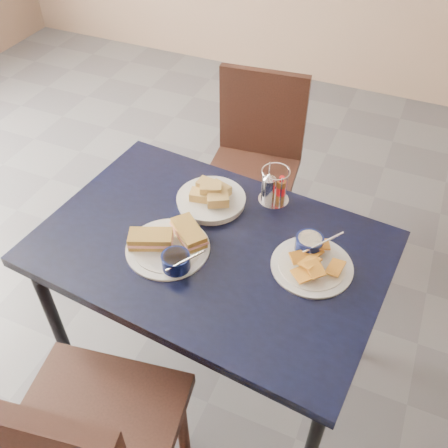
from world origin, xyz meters
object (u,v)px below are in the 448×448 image
at_px(dining_table, 211,259).
at_px(chair_far, 258,153).
at_px(condiment_caddy, 273,188).
at_px(chair_near, 69,445).
at_px(bread_basket, 211,197).
at_px(plantain_plate, 311,257).
at_px(sandwich_plate, 170,245).

distance_m(dining_table, chair_far, 0.89).
xyz_separation_m(dining_table, condiment_caddy, (0.11, 0.29, 0.13)).
distance_m(chair_near, condiment_caddy, 1.03).
xyz_separation_m(chair_near, bread_basket, (0.03, 0.88, 0.19)).
height_order(dining_table, chair_far, chair_far).
height_order(plantain_plate, condiment_caddy, condiment_caddy).
height_order(dining_table, bread_basket, bread_basket).
bearing_deg(condiment_caddy, chair_far, 114.39).
xyz_separation_m(chair_far, condiment_caddy, (0.26, -0.57, 0.30)).
bearing_deg(chair_near, condiment_caddy, 77.24).
bearing_deg(chair_near, bread_basket, 88.30).
relative_size(plantain_plate, bread_basket, 1.07).
bearing_deg(condiment_caddy, sandwich_plate, -120.91).
distance_m(plantain_plate, bread_basket, 0.43).
distance_m(dining_table, plantain_plate, 0.34).
bearing_deg(condiment_caddy, bread_basket, -152.30).
distance_m(bread_basket, condiment_caddy, 0.22).
height_order(chair_near, plantain_plate, chair_near).
bearing_deg(bread_basket, dining_table, -66.09).
distance_m(dining_table, sandwich_plate, 0.16).
distance_m(dining_table, bread_basket, 0.23).
bearing_deg(dining_table, condiment_caddy, 69.35).
bearing_deg(condiment_caddy, dining_table, -110.65).
relative_size(chair_near, bread_basket, 4.19).
bearing_deg(bread_basket, condiment_caddy, 27.70).
height_order(chair_far, sandwich_plate, chair_far).
distance_m(chair_far, plantain_plate, 0.97).
bearing_deg(dining_table, sandwich_plate, -146.00).
relative_size(sandwich_plate, plantain_plate, 1.17).
distance_m(dining_table, condiment_caddy, 0.34).
relative_size(chair_near, plantain_plate, 3.93).
bearing_deg(sandwich_plate, chair_near, -90.14).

